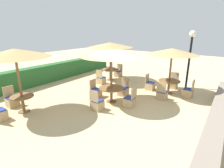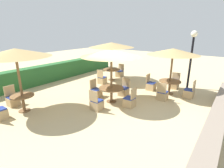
# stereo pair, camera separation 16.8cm
# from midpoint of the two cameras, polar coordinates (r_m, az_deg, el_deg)

# --- Properties ---
(ground_plane) EXTENTS (40.00, 40.00, 0.00)m
(ground_plane) POSITION_cam_midpoint_polar(r_m,az_deg,el_deg) (8.26, 3.98, -6.70)
(ground_plane) COLOR #C6B284
(hedge_row) EXTENTS (13.00, 0.70, 1.14)m
(hedge_row) POSITION_cam_midpoint_polar(r_m,az_deg,el_deg) (12.27, -20.91, 3.04)
(hedge_row) COLOR #28602D
(hedge_row) RESTS_ON ground_plane
(stone_border) EXTENTS (10.00, 0.56, 0.48)m
(stone_border) POSITION_cam_midpoint_polar(r_m,az_deg,el_deg) (7.14, 31.31, -11.29)
(stone_border) COLOR gray
(stone_border) RESTS_ON ground_plane
(lamp_post) EXTENTS (0.36, 0.36, 3.32)m
(lamp_post) POSITION_cam_midpoint_polar(r_m,az_deg,el_deg) (11.04, 25.15, 10.49)
(lamp_post) COLOR black
(lamp_post) RESTS_ON ground_plane
(parasol_back_right) EXTENTS (2.98, 2.98, 2.56)m
(parasol_back_right) POSITION_cam_midpoint_polar(r_m,az_deg,el_deg) (11.79, 0.25, 12.63)
(parasol_back_right) COLOR brown
(parasol_back_right) RESTS_ON ground_plane
(round_table_back_right) EXTENTS (1.15, 1.15, 0.76)m
(round_table_back_right) POSITION_cam_midpoint_polar(r_m,az_deg,el_deg) (12.06, 0.24, 4.15)
(round_table_back_right) COLOR brown
(round_table_back_right) RESTS_ON ground_plane
(patio_chair_back_right_west) EXTENTS (0.46, 0.46, 0.93)m
(patio_chair_back_right_west) POSITION_cam_midpoint_polar(r_m,az_deg,el_deg) (11.32, -2.85, 1.42)
(patio_chair_back_right_west) COLOR tan
(patio_chair_back_right_west) RESTS_ON ground_plane
(patio_chair_back_right_east) EXTENTS (0.46, 0.46, 0.93)m
(patio_chair_back_right_east) POSITION_cam_midpoint_polar(r_m,az_deg,el_deg) (13.01, 2.91, 3.53)
(patio_chair_back_right_east) COLOR tan
(patio_chair_back_right_east) RESTS_ON ground_plane
(parasol_center) EXTENTS (2.79, 2.79, 2.52)m
(parasol_center) POSITION_cam_midpoint_polar(r_m,az_deg,el_deg) (7.94, 0.39, 10.05)
(parasol_center) COLOR brown
(parasol_center) RESTS_ON ground_plane
(round_table_center) EXTENTS (1.19, 1.19, 0.72)m
(round_table_center) POSITION_cam_midpoint_polar(r_m,az_deg,el_deg) (8.35, 0.37, -2.05)
(round_table_center) COLOR brown
(round_table_center) RESTS_ON ground_plane
(patio_chair_center_west) EXTENTS (0.46, 0.46, 0.93)m
(patio_chair_center_west) POSITION_cam_midpoint_polar(r_m,az_deg,el_deg) (7.67, -4.44, -6.55)
(patio_chair_center_west) COLOR tan
(patio_chair_center_west) RESTS_ON ground_plane
(patio_chair_center_north) EXTENTS (0.46, 0.46, 0.93)m
(patio_chair_center_north) POSITION_cam_midpoint_polar(r_m,az_deg,el_deg) (9.08, -4.68, -2.67)
(patio_chair_center_north) COLOR tan
(patio_chair_center_north) RESTS_ON ground_plane
(patio_chair_center_south) EXTENTS (0.46, 0.46, 0.93)m
(patio_chair_center_south) POSITION_cam_midpoint_polar(r_m,az_deg,el_deg) (7.96, 6.39, -5.67)
(patio_chair_center_south) COLOR tan
(patio_chair_center_south) RESTS_ON ground_plane
(patio_chair_center_east) EXTENTS (0.46, 0.46, 0.93)m
(patio_chair_center_east) POSITION_cam_midpoint_polar(r_m,az_deg,el_deg) (9.27, 4.39, -2.23)
(patio_chair_center_east) COLOR tan
(patio_chair_center_east) RESTS_ON ground_plane
(parasol_front_right) EXTENTS (2.64, 2.64, 2.45)m
(parasol_front_right) POSITION_cam_midpoint_polar(r_m,az_deg,el_deg) (9.60, 19.80, 9.88)
(parasol_front_right) COLOR brown
(parasol_front_right) RESTS_ON ground_plane
(round_table_front_right) EXTENTS (1.14, 1.14, 0.73)m
(round_table_front_right) POSITION_cam_midpoint_polar(r_m,az_deg,el_deg) (9.93, 18.82, 0.18)
(round_table_front_right) COLOR brown
(round_table_front_right) RESTS_ON ground_plane
(patio_chair_front_right_east) EXTENTS (0.46, 0.46, 0.93)m
(patio_chair_front_right_east) POSITION_cam_midpoint_polar(r_m,az_deg,el_deg) (11.04, 20.09, -0.05)
(patio_chair_front_right_east) COLOR tan
(patio_chair_front_right_east) RESTS_ON ground_plane
(patio_chair_front_right_north) EXTENTS (0.46, 0.46, 0.93)m
(patio_chair_front_right_north) POSITION_cam_midpoint_polar(r_m,az_deg,el_deg) (10.36, 12.97, -0.52)
(patio_chair_front_right_north) COLOR tan
(patio_chair_front_right_north) RESTS_ON ground_plane
(patio_chair_front_right_south) EXTENTS (0.46, 0.46, 0.93)m
(patio_chair_front_right_south) POSITION_cam_midpoint_polar(r_m,az_deg,el_deg) (9.85, 24.33, -2.60)
(patio_chair_front_right_south) COLOR tan
(patio_chair_front_right_south) RESTS_ON ground_plane
(patio_chair_front_right_west) EXTENTS (0.46, 0.46, 0.93)m
(patio_chair_front_right_west) POSITION_cam_midpoint_polar(r_m,az_deg,el_deg) (9.04, 16.63, -3.46)
(patio_chair_front_right_west) COLOR tan
(patio_chair_front_right_west) RESTS_ON ground_plane
(parasol_back_left) EXTENTS (2.74, 2.74, 2.67)m
(parasol_back_left) POSITION_cam_midpoint_polar(r_m,az_deg,el_deg) (7.84, -28.53, 8.94)
(parasol_back_left) COLOR brown
(parasol_back_left) RESTS_ON ground_plane
(round_table_back_left) EXTENTS (0.94, 0.94, 0.72)m
(round_table_back_left) POSITION_cam_midpoint_polar(r_m,az_deg,el_deg) (8.29, -26.61, -4.49)
(round_table_back_left) COLOR brown
(round_table_back_left) RESTS_ON ground_plane
(patio_chair_back_left_north) EXTENTS (0.46, 0.46, 0.93)m
(patio_chair_back_left_north) POSITION_cam_midpoint_polar(r_m,az_deg,el_deg) (9.20, -29.15, -4.64)
(patio_chair_back_left_north) COLOR tan
(patio_chair_back_left_north) RESTS_ON ground_plane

